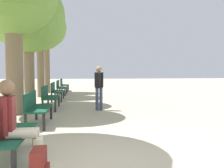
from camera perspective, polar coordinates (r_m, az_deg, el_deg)
ground_plane at (r=3.89m, az=-1.33°, el=-18.47°), size 80.00×80.00×0.00m
bench_row_0 at (r=4.30m, az=-23.22°, el=-9.57°), size 0.51×1.54×0.87m
bench_row_1 at (r=6.89m, az=-17.02°, el=-4.77°), size 0.51×1.54×0.87m
bench_row_2 at (r=9.53m, az=-14.27°, el=-2.58°), size 0.51×1.54×0.87m
bench_row_3 at (r=12.20m, az=-12.71°, el=-1.34°), size 0.51×1.54×0.87m
bench_row_4 at (r=14.87m, az=-11.72°, el=-0.55°), size 0.51×1.54×0.87m
bench_row_5 at (r=17.55m, az=-11.03°, el=0.00°), size 0.51×1.54×0.87m
tree_row_2 at (r=11.22m, az=-18.59°, el=14.28°), size 3.02×3.02×5.19m
tree_row_3 at (r=14.15m, az=-16.15°, el=12.58°), size 2.75×2.75×5.21m
tree_row_4 at (r=16.75m, az=-14.75°, el=12.09°), size 2.53×2.53×5.41m
person_seated at (r=3.92m, az=-21.12°, el=-7.98°), size 0.61×0.35×1.30m
pedestrian_near at (r=8.97m, az=-3.00°, el=-0.24°), size 0.32×0.28×1.59m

